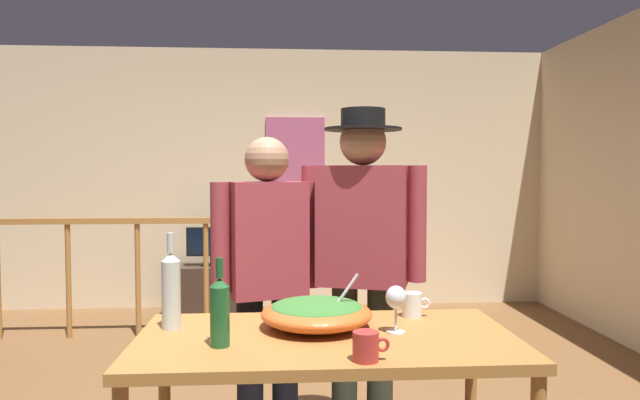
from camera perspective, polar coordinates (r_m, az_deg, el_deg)
name	(u,v)px	position (r m, az deg, el deg)	size (l,w,h in m)	color
back_wall	(263,179)	(6.08, -5.62, 2.12)	(6.00, 0.10, 2.67)	beige
framed_picture	(295,154)	(6.02, -2.44, 4.55)	(0.61, 0.03, 0.76)	#B3577C
stair_railing	(198,258)	(5.06, -11.90, -5.59)	(3.53, 0.10, 1.07)	#9E6B33
tv_console	(212,290)	(5.89, -10.60, -8.66)	(0.90, 0.40, 0.48)	#38281E
flat_screen_tv	(211,243)	(5.78, -10.68, -4.17)	(0.47, 0.12, 0.38)	black
serving_table	(326,357)	(2.24, 0.64, -15.17)	(1.41, 0.74, 0.79)	#9E6B33
salad_bowl	(317,312)	(2.31, -0.34, -11.00)	(0.44, 0.44, 0.22)	#DB5B23
wine_glass	(396,299)	(2.24, 7.49, -9.66)	(0.08, 0.08, 0.18)	silver
wine_bottle_clear	(171,289)	(2.34, -14.46, -8.49)	(0.07, 0.07, 0.38)	silver
wine_bottle_green	(220,310)	(2.08, -9.84, -10.66)	(0.07, 0.07, 0.31)	#1E5628
mug_red	(366,346)	(1.93, 4.58, -14.17)	(0.12, 0.09, 0.10)	#B7332D
mug_white	(412,305)	(2.50, 9.10, -10.15)	(0.12, 0.08, 0.10)	white
person_standing_left	(267,270)	(2.88, -5.21, -6.88)	(0.54, 0.32, 1.57)	black
person_standing_right	(363,246)	(2.89, 4.21, -4.58)	(0.60, 0.38, 1.71)	#2D3323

